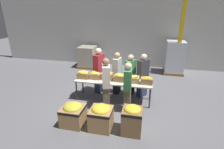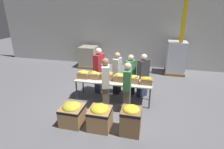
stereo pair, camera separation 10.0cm
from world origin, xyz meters
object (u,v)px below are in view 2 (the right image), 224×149
(banana_box_4, at_px, (133,79))
(banana_box_3, at_px, (119,77))
(donation_bin_1, at_px, (100,116))
(pallet_stack_0, at_px, (89,57))
(banana_box_5, at_px, (147,81))
(donation_bin_0, at_px, (72,113))
(volunteer_1, at_px, (130,76))
(donation_bin_2, at_px, (131,119))
(volunteer_5, at_px, (106,85))
(banana_box_1, at_px, (95,75))
(volunteer_2, at_px, (99,71))
(support_pillar, at_px, (182,35))
(volunteer_3, at_px, (127,88))
(volunteer_4, at_px, (143,76))
(sorting_table, at_px, (113,82))
(banana_box_0, at_px, (83,74))
(banana_box_2, at_px, (107,75))
(pallet_stack_1, at_px, (176,58))
(volunteer_0, at_px, (117,73))

(banana_box_4, bearing_deg, banana_box_3, 178.52)
(donation_bin_1, bearing_deg, pallet_stack_0, 113.72)
(banana_box_5, bearing_deg, donation_bin_0, -140.64)
(volunteer_1, xyz_separation_m, donation_bin_2, (0.34, -2.21, -0.37))
(volunteer_5, distance_m, donation_bin_1, 1.14)
(banana_box_1, height_order, volunteer_2, volunteer_2)
(banana_box_5, height_order, support_pillar, support_pillar)
(banana_box_1, xyz_separation_m, volunteer_3, (1.28, -0.64, -0.08))
(volunteer_3, height_order, volunteer_4, volunteer_4)
(sorting_table, relative_size, volunteer_1, 1.70)
(volunteer_5, xyz_separation_m, pallet_stack_0, (-2.15, 4.13, -0.30))
(banana_box_0, height_order, volunteer_4, volunteer_4)
(volunteer_3, relative_size, support_pillar, 0.41)
(banana_box_2, distance_m, banana_box_5, 1.42)
(sorting_table, height_order, donation_bin_1, sorting_table)
(donation_bin_1, height_order, pallet_stack_0, pallet_stack_0)
(sorting_table, bearing_deg, pallet_stack_1, 55.04)
(banana_box_5, height_order, donation_bin_0, banana_box_5)
(banana_box_0, height_order, banana_box_2, banana_box_2)
(banana_box_4, bearing_deg, pallet_stack_1, 63.62)
(volunteer_0, xyz_separation_m, donation_bin_0, (-0.84, -2.28, -0.46))
(donation_bin_0, bearing_deg, volunteer_5, 54.55)
(volunteer_3, bearing_deg, banana_box_4, -12.55)
(banana_box_2, bearing_deg, banana_box_1, -173.95)
(volunteer_2, bearing_deg, pallet_stack_1, 147.21)
(donation_bin_1, bearing_deg, banana_box_0, 124.31)
(volunteer_0, xyz_separation_m, donation_bin_1, (-0.00, -2.28, -0.44))
(banana_box_1, height_order, donation_bin_0, banana_box_1)
(sorting_table, relative_size, volunteer_4, 1.64)
(sorting_table, xyz_separation_m, banana_box_4, (0.70, -0.00, 0.18))
(volunteer_2, height_order, volunteer_4, volunteer_2)
(banana_box_0, bearing_deg, pallet_stack_1, 44.32)
(volunteer_4, height_order, donation_bin_2, volunteer_4)
(banana_box_4, height_order, volunteer_4, volunteer_4)
(sorting_table, bearing_deg, volunteer_1, 46.05)
(donation_bin_1, bearing_deg, donation_bin_0, 180.00)
(volunteer_4, bearing_deg, banana_box_3, -15.16)
(volunteer_5, height_order, pallet_stack_1, volunteer_5)
(volunteer_3, bearing_deg, volunteer_4, -21.05)
(sorting_table, height_order, banana_box_2, banana_box_2)
(banana_box_2, xyz_separation_m, volunteer_4, (1.26, 0.48, -0.10))
(banana_box_0, distance_m, banana_box_5, 2.29)
(banana_box_0, relative_size, volunteer_2, 0.22)
(sorting_table, height_order, volunteer_3, volunteer_3)
(volunteer_2, bearing_deg, pallet_stack_0, -137.88)
(donation_bin_1, distance_m, pallet_stack_1, 5.70)
(volunteer_5, xyz_separation_m, donation_bin_2, (0.97, -1.02, -0.44))
(sorting_table, distance_m, banana_box_2, 0.34)
(donation_bin_1, height_order, donation_bin_2, donation_bin_2)
(banana_box_4, distance_m, banana_box_5, 0.45)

